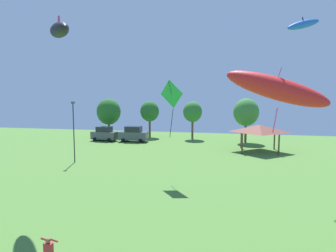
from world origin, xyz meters
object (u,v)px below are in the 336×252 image
object	(u,v)px
parked_car_leftmost	(104,134)
treeline_tree_1	(150,111)
kite_flying_4	(303,24)
kite_flying_6	(276,88)
parked_car_second_from_left	(133,134)
treeline_tree_3	(246,112)
park_pavilion	(259,129)
treeline_tree_2	(193,112)
kite_flying_2	(59,30)
treeline_tree_0	(109,112)
light_post_0	(74,129)
kite_flying_0	(171,96)

from	to	relation	value
parked_car_leftmost	treeline_tree_1	xyz separation A→B (m)	(6.10, 5.90, 3.43)
kite_flying_4	kite_flying_6	xyz separation A→B (m)	(-3.54, -12.11, -5.35)
kite_flying_6	parked_car_second_from_left	size ratio (longest dim) A/B	1.05
kite_flying_6	treeline_tree_3	size ratio (longest dim) A/B	0.69
kite_flying_6	treeline_tree_3	world-z (taller)	kite_flying_6
park_pavilion	treeline_tree_2	bearing A→B (deg)	136.91
park_pavilion	treeline_tree_1	world-z (taller)	treeline_tree_1
kite_flying_2	parked_car_second_from_left	world-z (taller)	kite_flying_2
parked_car_leftmost	treeline_tree_3	size ratio (longest dim) A/B	0.62
park_pavilion	treeline_tree_0	xyz separation A→B (m)	(-25.14, 8.87, 1.46)
light_post_0	treeline_tree_2	xyz separation A→B (m)	(10.62, 20.57, 0.81)
parked_car_second_from_left	kite_flying_6	bearing A→B (deg)	-62.59
light_post_0	treeline_tree_0	size ratio (longest dim) A/B	0.99
kite_flying_2	treeline_tree_0	world-z (taller)	kite_flying_2
kite_flying_0	parked_car_leftmost	size ratio (longest dim) A/B	1.18
kite_flying_2	treeline_tree_2	distance (m)	33.38
kite_flying_0	kite_flying_2	distance (m)	10.64
kite_flying_2	light_post_0	distance (m)	15.30
kite_flying_0	kite_flying_2	bearing A→B (deg)	-128.69
parked_car_leftmost	parked_car_second_from_left	distance (m)	4.95
parked_car_second_from_left	treeline_tree_2	distance (m)	10.79
parked_car_second_from_left	park_pavilion	world-z (taller)	park_pavilion
park_pavilion	kite_flying_6	bearing A→B (deg)	-93.66
kite_flying_4	treeline_tree_3	bearing A→B (deg)	98.36
kite_flying_4	treeline_tree_1	xyz separation A→B (m)	(-19.74, 24.82, -8.59)
kite_flying_2	kite_flying_0	bearing A→B (deg)	51.31
kite_flying_6	treeline_tree_0	xyz separation A→B (m)	(-23.42, 35.63, -3.30)
kite_flying_4	parked_car_leftmost	bearing A→B (deg)	143.78
kite_flying_4	treeline_tree_2	xyz separation A→B (m)	(-11.98, 24.15, -8.56)
parked_car_second_from_left	light_post_0	xyz separation A→B (m)	(-1.72, -15.50, 2.58)
kite_flying_0	kite_flying_6	distance (m)	13.65
park_pavilion	treeline_tree_1	bearing A→B (deg)	150.43
treeline_tree_0	treeline_tree_1	bearing A→B (deg)	10.18
parked_car_second_from_left	treeline_tree_3	bearing A→B (deg)	7.87
kite_flying_4	light_post_0	bearing A→B (deg)	170.98
treeline_tree_1	parked_car_leftmost	bearing A→B (deg)	-135.96
light_post_0	treeline_tree_2	bearing A→B (deg)	62.69
kite_flying_2	parked_car_second_from_left	xyz separation A→B (m)	(-4.10, 27.18, -10.58)
kite_flying_2	treeline_tree_0	size ratio (longest dim) A/B	0.60
treeline_tree_0	parked_car_leftmost	bearing A→B (deg)	-76.21
kite_flying_6	light_post_0	world-z (taller)	kite_flying_6
kite_flying_2	light_post_0	world-z (taller)	kite_flying_2
parked_car_second_from_left	treeline_tree_3	world-z (taller)	treeline_tree_3
kite_flying_0	kite_flying_4	size ratio (longest dim) A/B	1.77
light_post_0	park_pavilion	bearing A→B (deg)	28.04
parked_car_leftmost	park_pavilion	size ratio (longest dim) A/B	0.75
kite_flying_4	parked_car_second_from_left	xyz separation A→B (m)	(-20.88, 19.09, -11.95)
treeline_tree_2	kite_flying_2	bearing A→B (deg)	-98.47
park_pavilion	treeline_tree_0	world-z (taller)	treeline_tree_0
parked_car_second_from_left	treeline_tree_0	size ratio (longest dim) A/B	0.67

